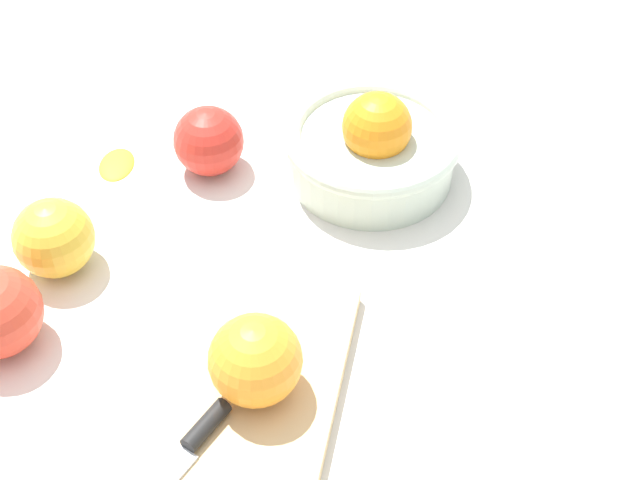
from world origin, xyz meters
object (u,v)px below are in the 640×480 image
object	(u,v)px
bowl	(372,145)
knife	(178,459)
apple_front_center	(54,238)
cutting_board	(244,401)
orange_on_board	(255,360)
apple_mid_left	(209,141)

from	to	relation	value
bowl	knife	bearing A→B (deg)	-22.82
knife	apple_front_center	world-z (taller)	apple_front_center
cutting_board	knife	world-z (taller)	knife
apple_front_center	orange_on_board	bearing A→B (deg)	54.00
cutting_board	knife	bearing A→B (deg)	-34.35
bowl	cutting_board	world-z (taller)	bowl
cutting_board	apple_front_center	distance (m)	0.24
knife	apple_mid_left	xyz separation A→B (m)	(-0.35, -0.02, 0.01)
cutting_board	apple_mid_left	size ratio (longest dim) A/B	3.62
knife	apple_mid_left	distance (m)	0.35
bowl	apple_mid_left	size ratio (longest dim) A/B	2.48
apple_mid_left	knife	bearing A→B (deg)	3.10
orange_on_board	knife	size ratio (longest dim) A/B	0.52
knife	bowl	bearing A→B (deg)	157.18
orange_on_board	knife	distance (m)	0.09
apple_mid_left	apple_front_center	world-z (taller)	apple_front_center
orange_on_board	apple_front_center	world-z (taller)	orange_on_board
orange_on_board	cutting_board	bearing A→B (deg)	-58.52
cutting_board	apple_mid_left	world-z (taller)	apple_mid_left
cutting_board	orange_on_board	bearing A→B (deg)	121.48
apple_front_center	apple_mid_left	bearing A→B (deg)	139.16
bowl	apple_front_center	distance (m)	0.31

